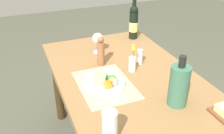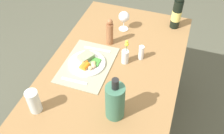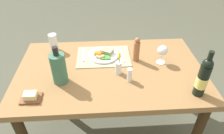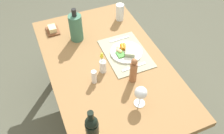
{
  "view_description": "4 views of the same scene",
  "coord_description": "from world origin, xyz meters",
  "px_view_note": "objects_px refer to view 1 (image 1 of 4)",
  "views": [
    {
      "loc": [
        1.29,
        -0.62,
        1.56
      ],
      "look_at": [
        -0.03,
        -0.1,
        0.78
      ],
      "focal_mm": 41.92,
      "sensor_mm": 36.0,
      "label": 1
    },
    {
      "loc": [
        1.11,
        0.36,
        1.89
      ],
      "look_at": [
        0.07,
        0.01,
        0.77
      ],
      "focal_mm": 40.26,
      "sensor_mm": 36.0,
      "label": 2
    },
    {
      "loc": [
        0.07,
        1.25,
        1.67
      ],
      "look_at": [
        -0.01,
        0.06,
        0.77
      ],
      "focal_mm": 32.83,
      "sensor_mm": 36.0,
      "label": 3
    },
    {
      "loc": [
        -1.2,
        0.46,
        2.05
      ],
      "look_at": [
        -0.08,
        -0.0,
        0.75
      ],
      "focal_mm": 39.99,
      "sensor_mm": 36.0,
      "label": 4
    }
  ],
  "objects_px": {
    "pepper_mill": "(101,52)",
    "water_tumbler": "(110,128)",
    "salt_shaker": "(140,57)",
    "wine_glass": "(98,39)",
    "fork": "(98,72)",
    "cooler_bottle": "(179,85)",
    "flower_vase": "(132,62)",
    "knife": "(112,100)",
    "wine_bottle": "(134,22)",
    "dining_table": "(127,89)",
    "dinner_plate": "(105,82)",
    "butter_dish": "(224,112)"
  },
  "relations": [
    {
      "from": "dining_table",
      "to": "fork",
      "type": "height_order",
      "value": "fork"
    },
    {
      "from": "knife",
      "to": "butter_dish",
      "type": "height_order",
      "value": "butter_dish"
    },
    {
      "from": "dinner_plate",
      "to": "pepper_mill",
      "type": "xyz_separation_m",
      "value": [
        -0.26,
        0.07,
        0.08
      ]
    },
    {
      "from": "salt_shaker",
      "to": "butter_dish",
      "type": "distance_m",
      "value": 0.67
    },
    {
      "from": "dinner_plate",
      "to": "water_tumbler",
      "type": "relative_size",
      "value": 1.64
    },
    {
      "from": "wine_bottle",
      "to": "butter_dish",
      "type": "relative_size",
      "value": 2.55
    },
    {
      "from": "dining_table",
      "to": "wine_bottle",
      "type": "relative_size",
      "value": 4.3
    },
    {
      "from": "fork",
      "to": "cooler_bottle",
      "type": "xyz_separation_m",
      "value": [
        0.47,
        0.29,
        0.11
      ]
    },
    {
      "from": "knife",
      "to": "wine_glass",
      "type": "height_order",
      "value": "wine_glass"
    },
    {
      "from": "dining_table",
      "to": "knife",
      "type": "height_order",
      "value": "knife"
    },
    {
      "from": "fork",
      "to": "wine_glass",
      "type": "xyz_separation_m",
      "value": [
        -0.3,
        0.1,
        0.1
      ]
    },
    {
      "from": "pepper_mill",
      "to": "water_tumbler",
      "type": "bearing_deg",
      "value": -16.34
    },
    {
      "from": "knife",
      "to": "butter_dish",
      "type": "relative_size",
      "value": 1.33
    },
    {
      "from": "salt_shaker",
      "to": "wine_glass",
      "type": "bearing_deg",
      "value": -143.65
    },
    {
      "from": "fork",
      "to": "pepper_mill",
      "type": "bearing_deg",
      "value": 147.26
    },
    {
      "from": "dining_table",
      "to": "cooler_bottle",
      "type": "height_order",
      "value": "cooler_bottle"
    },
    {
      "from": "water_tumbler",
      "to": "flower_vase",
      "type": "xyz_separation_m",
      "value": [
        -0.53,
        0.36,
        -0.0
      ]
    },
    {
      "from": "fork",
      "to": "flower_vase",
      "type": "bearing_deg",
      "value": 73.34
    },
    {
      "from": "knife",
      "to": "flower_vase",
      "type": "distance_m",
      "value": 0.37
    },
    {
      "from": "water_tumbler",
      "to": "butter_dish",
      "type": "xyz_separation_m",
      "value": [
        0.06,
        0.59,
        -0.05
      ]
    },
    {
      "from": "dining_table",
      "to": "dinner_plate",
      "type": "bearing_deg",
      "value": -75.13
    },
    {
      "from": "fork",
      "to": "salt_shaker",
      "type": "distance_m",
      "value": 0.31
    },
    {
      "from": "knife",
      "to": "pepper_mill",
      "type": "height_order",
      "value": "pepper_mill"
    },
    {
      "from": "dinner_plate",
      "to": "salt_shaker",
      "type": "distance_m",
      "value": 0.36
    },
    {
      "from": "wine_bottle",
      "to": "flower_vase",
      "type": "distance_m",
      "value": 0.57
    },
    {
      "from": "dinner_plate",
      "to": "salt_shaker",
      "type": "xyz_separation_m",
      "value": [
        -0.17,
        0.32,
        0.03
      ]
    },
    {
      "from": "water_tumbler",
      "to": "salt_shaker",
      "type": "height_order",
      "value": "water_tumbler"
    },
    {
      "from": "butter_dish",
      "to": "cooler_bottle",
      "type": "xyz_separation_m",
      "value": [
        -0.17,
        -0.16,
        0.1
      ]
    },
    {
      "from": "flower_vase",
      "to": "cooler_bottle",
      "type": "height_order",
      "value": "cooler_bottle"
    },
    {
      "from": "knife",
      "to": "wine_glass",
      "type": "bearing_deg",
      "value": 166.26
    },
    {
      "from": "knife",
      "to": "pepper_mill",
      "type": "relative_size",
      "value": 0.84
    },
    {
      "from": "water_tumbler",
      "to": "cooler_bottle",
      "type": "bearing_deg",
      "value": 104.76
    },
    {
      "from": "wine_bottle",
      "to": "dining_table",
      "type": "bearing_deg",
      "value": -28.6
    },
    {
      "from": "flower_vase",
      "to": "knife",
      "type": "bearing_deg",
      "value": -42.45
    },
    {
      "from": "fork",
      "to": "water_tumbler",
      "type": "bearing_deg",
      "value": -16.8
    },
    {
      "from": "dinner_plate",
      "to": "cooler_bottle",
      "type": "relative_size",
      "value": 0.86
    },
    {
      "from": "dinner_plate",
      "to": "wine_bottle",
      "type": "xyz_separation_m",
      "value": [
        -0.61,
        0.48,
        0.12
      ]
    },
    {
      "from": "dinner_plate",
      "to": "flower_vase",
      "type": "xyz_separation_m",
      "value": [
        -0.1,
        0.23,
        0.04
      ]
    },
    {
      "from": "flower_vase",
      "to": "wine_glass",
      "type": "relative_size",
      "value": 1.21
    },
    {
      "from": "fork",
      "to": "salt_shaker",
      "type": "relative_size",
      "value": 1.84
    },
    {
      "from": "fork",
      "to": "flower_vase",
      "type": "distance_m",
      "value": 0.23
    },
    {
      "from": "fork",
      "to": "cooler_bottle",
      "type": "relative_size",
      "value": 0.68
    },
    {
      "from": "cooler_bottle",
      "to": "pepper_mill",
      "type": "bearing_deg",
      "value": -158.3
    },
    {
      "from": "cooler_bottle",
      "to": "pepper_mill",
      "type": "distance_m",
      "value": 0.61
    },
    {
      "from": "salt_shaker",
      "to": "wine_glass",
      "type": "distance_m",
      "value": 0.35
    },
    {
      "from": "dining_table",
      "to": "knife",
      "type": "bearing_deg",
      "value": -41.7
    },
    {
      "from": "butter_dish",
      "to": "pepper_mill",
      "type": "bearing_deg",
      "value": -152.18
    },
    {
      "from": "salt_shaker",
      "to": "water_tumbler",
      "type": "bearing_deg",
      "value": -37.16
    },
    {
      "from": "dinner_plate",
      "to": "pepper_mill",
      "type": "relative_size",
      "value": 1.19
    },
    {
      "from": "butter_dish",
      "to": "cooler_bottle",
      "type": "bearing_deg",
      "value": -136.02
    }
  ]
}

